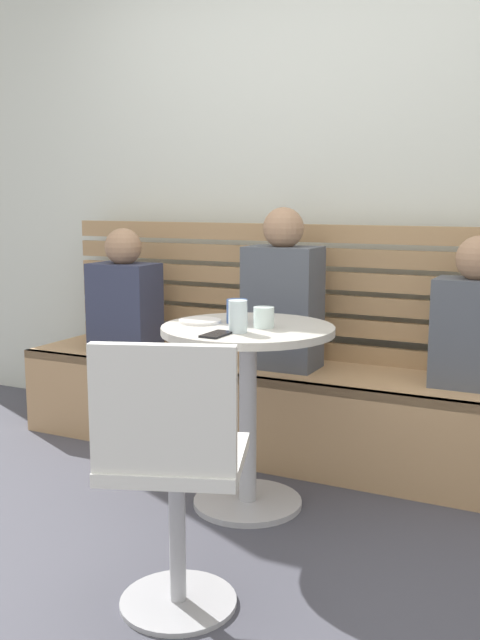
{
  "coord_description": "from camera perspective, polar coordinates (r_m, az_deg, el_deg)",
  "views": [
    {
      "loc": [
        1.33,
        -1.89,
        1.23
      ],
      "look_at": [
        0.06,
        0.66,
        0.75
      ],
      "focal_mm": 40.53,
      "sensor_mm": 36.0,
      "label": 1
    }
  ],
  "objects": [
    {
      "name": "white_chair",
      "position": [
        2.13,
        -5.39,
        -11.54
      ],
      "size": [
        0.51,
        0.51,
        0.85
      ],
      "color": "#ADADB2",
      "rests_on": "ground"
    },
    {
      "name": "person_child_left",
      "position": [
        3.79,
        -9.1,
        1.75
      ],
      "size": [
        0.34,
        0.22,
        0.64
      ],
      "color": "#333851",
      "rests_on": "booth_bench"
    },
    {
      "name": "person_child_middle",
      "position": [
        3.18,
        18.1,
        -0.09
      ],
      "size": [
        0.34,
        0.22,
        0.64
      ],
      "color": "#4C515B",
      "rests_on": "booth_bench"
    },
    {
      "name": "cup_glass_short",
      "position": [
        2.77,
        1.89,
        0.21
      ],
      "size": [
        0.08,
        0.08,
        0.08
      ],
      "primitive_type": "cylinder",
      "color": "silver",
      "rests_on": "cafe_table"
    },
    {
      "name": "booth_backrest",
      "position": [
        3.62,
        4.59,
        2.35
      ],
      "size": [
        2.65,
        0.04,
        0.67
      ],
      "color": "#A68157",
      "rests_on": "booth_bench"
    },
    {
      "name": "back_wall",
      "position": [
        3.78,
        5.89,
        12.85
      ],
      "size": [
        5.2,
        0.1,
        2.9
      ],
      "primitive_type": "cube",
      "color": "silver",
      "rests_on": "ground"
    },
    {
      "name": "plate_small",
      "position": [
        2.89,
        -3.18,
        -0.09
      ],
      "size": [
        0.17,
        0.17,
        0.01
      ],
      "primitive_type": "cylinder",
      "color": "white",
      "rests_on": "cafe_table"
    },
    {
      "name": "phone_on_table",
      "position": [
        2.62,
        -1.86,
        -1.13
      ],
      "size": [
        0.07,
        0.14,
        0.01
      ],
      "primitive_type": "cube",
      "rotation": [
        0.0,
        0.0,
        3.11
      ],
      "color": "black",
      "rests_on": "cafe_table"
    },
    {
      "name": "cup_glass_tall",
      "position": [
        2.67,
        -0.17,
        0.29
      ],
      "size": [
        0.07,
        0.07,
        0.12
      ],
      "primitive_type": "cylinder",
      "color": "silver",
      "rests_on": "cafe_table"
    },
    {
      "name": "cafe_table",
      "position": [
        2.86,
        0.62,
        -4.84
      ],
      "size": [
        0.68,
        0.68,
        0.74
      ],
      "color": "#ADADB2",
      "rests_on": "ground"
    },
    {
      "name": "person_adult",
      "position": [
        3.38,
        3.4,
        1.84
      ],
      "size": [
        0.34,
        0.22,
        0.75
      ],
      "color": "#4C515B",
      "rests_on": "booth_bench"
    },
    {
      "name": "ground",
      "position": [
        2.62,
        -8.1,
        -18.53
      ],
      "size": [
        8.0,
        8.0,
        0.0
      ],
      "primitive_type": "plane",
      "color": "#42424C"
    },
    {
      "name": "cup_mug_blue",
      "position": [
        2.88,
        -0.24,
        0.71
      ],
      "size": [
        0.08,
        0.08,
        0.09
      ],
      "primitive_type": "cylinder",
      "color": "#3D5B9E",
      "rests_on": "cafe_table"
    },
    {
      "name": "booth_bench",
      "position": [
        3.52,
        2.99,
        -7.13
      ],
      "size": [
        2.7,
        0.52,
        0.44
      ],
      "color": "tan",
      "rests_on": "ground"
    }
  ]
}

